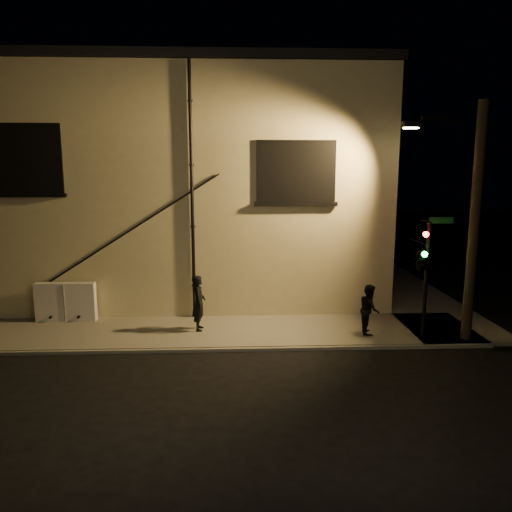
{
  "coord_description": "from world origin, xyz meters",
  "views": [
    {
      "loc": [
        -0.46,
        -13.46,
        5.16
      ],
      "look_at": [
        0.23,
        1.8,
        2.41
      ],
      "focal_mm": 35.0,
      "sensor_mm": 36.0,
      "label": 1
    }
  ],
  "objects_px": {
    "pedestrian_b": "(369,309)",
    "streetlamp_pole": "(470,218)",
    "pedestrian_a": "(199,303)",
    "traffic_signal": "(422,258)",
    "utility_cabinet": "(66,302)"
  },
  "relations": [
    {
      "from": "pedestrian_b",
      "to": "streetlamp_pole",
      "type": "height_order",
      "value": "streetlamp_pole"
    },
    {
      "from": "pedestrian_a",
      "to": "streetlamp_pole",
      "type": "distance_m",
      "value": 8.4
    },
    {
      "from": "pedestrian_a",
      "to": "streetlamp_pole",
      "type": "xyz_separation_m",
      "value": [
        7.87,
        -1.09,
        2.72
      ]
    },
    {
      "from": "pedestrian_a",
      "to": "traffic_signal",
      "type": "xyz_separation_m",
      "value": [
        6.56,
        -1.01,
        1.55
      ]
    },
    {
      "from": "pedestrian_a",
      "to": "pedestrian_b",
      "type": "relative_size",
      "value": 1.14
    },
    {
      "from": "pedestrian_b",
      "to": "streetlamp_pole",
      "type": "bearing_deg",
      "value": -92.98
    },
    {
      "from": "utility_cabinet",
      "to": "pedestrian_a",
      "type": "xyz_separation_m",
      "value": [
        4.45,
        -1.15,
        0.23
      ]
    },
    {
      "from": "pedestrian_a",
      "to": "traffic_signal",
      "type": "bearing_deg",
      "value": -98.97
    },
    {
      "from": "utility_cabinet",
      "to": "streetlamp_pole",
      "type": "height_order",
      "value": "streetlamp_pole"
    },
    {
      "from": "pedestrian_a",
      "to": "traffic_signal",
      "type": "relative_size",
      "value": 0.48
    },
    {
      "from": "utility_cabinet",
      "to": "traffic_signal",
      "type": "xyz_separation_m",
      "value": [
        11.01,
        -2.16,
        1.78
      ]
    },
    {
      "from": "traffic_signal",
      "to": "streetlamp_pole",
      "type": "relative_size",
      "value": 0.52
    },
    {
      "from": "streetlamp_pole",
      "to": "utility_cabinet",
      "type": "bearing_deg",
      "value": 169.73
    },
    {
      "from": "pedestrian_a",
      "to": "pedestrian_b",
      "type": "height_order",
      "value": "pedestrian_a"
    },
    {
      "from": "utility_cabinet",
      "to": "pedestrian_a",
      "type": "relative_size",
      "value": 1.12
    }
  ]
}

